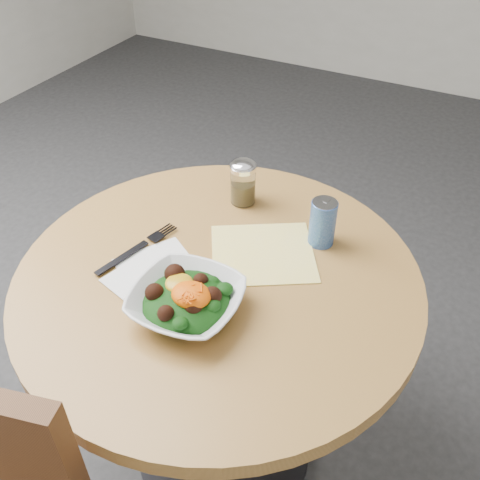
{
  "coord_description": "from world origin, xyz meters",
  "views": [
    {
      "loc": [
        0.44,
        -0.75,
        1.56
      ],
      "look_at": [
        0.03,
        0.06,
        0.81
      ],
      "focal_mm": 40.0,
      "sensor_mm": 36.0,
      "label": 1
    }
  ],
  "objects": [
    {
      "name": "paper_napkins",
      "position": [
        -0.12,
        -0.07,
        0.75
      ],
      "size": [
        0.22,
        0.25,
        0.0
      ],
      "color": "white",
      "rests_on": "table"
    },
    {
      "name": "beverage_can",
      "position": [
        0.16,
        0.2,
        0.81
      ],
      "size": [
        0.06,
        0.06,
        0.12
      ],
      "color": "navy",
      "rests_on": "table"
    },
    {
      "name": "cloth_napkin",
      "position": [
        0.06,
        0.1,
        0.75
      ],
      "size": [
        0.31,
        0.3,
        0.0
      ],
      "primitive_type": "cube",
      "rotation": [
        0.0,
        0.0,
        0.54
      ],
      "color": "yellow",
      "rests_on": "table"
    },
    {
      "name": "table",
      "position": [
        0.0,
        0.0,
        0.55
      ],
      "size": [
        0.9,
        0.9,
        0.75
      ],
      "color": "black",
      "rests_on": "ground"
    },
    {
      "name": "spice_shaker",
      "position": [
        -0.07,
        0.27,
        0.81
      ],
      "size": [
        0.07,
        0.07,
        0.12
      ],
      "color": "silver",
      "rests_on": "table"
    },
    {
      "name": "salad_bowl",
      "position": [
        0.0,
        -0.13,
        0.78
      ],
      "size": [
        0.23,
        0.23,
        0.08
      ],
      "color": "silver",
      "rests_on": "table"
    },
    {
      "name": "fork",
      "position": [
        -0.2,
        -0.01,
        0.76
      ],
      "size": [
        0.08,
        0.23,
        0.0
      ],
      "color": "black",
      "rests_on": "table"
    },
    {
      "name": "ground",
      "position": [
        0.0,
        0.0,
        0.0
      ],
      "size": [
        6.0,
        6.0,
        0.0
      ],
      "primitive_type": "plane",
      "color": "#29292B",
      "rests_on": "ground"
    }
  ]
}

